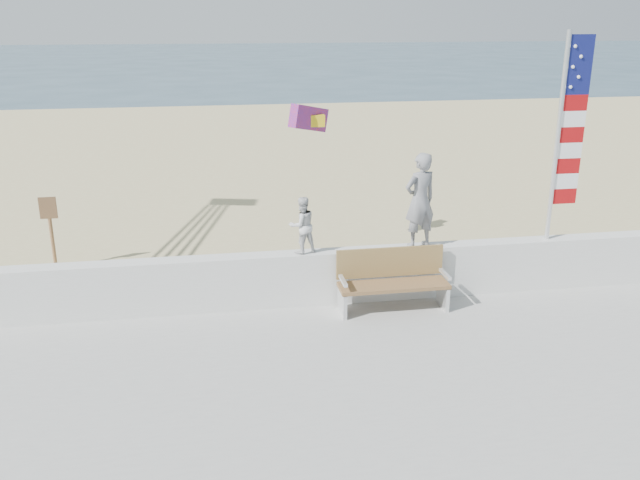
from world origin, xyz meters
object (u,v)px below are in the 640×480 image
at_px(child, 302,225).
at_px(flag, 566,129).
at_px(adult, 420,200).
at_px(bench, 392,279).

bearing_deg(child, flag, 161.97).
height_order(child, flag, flag).
xyz_separation_m(child, flag, (4.44, -0.00, 1.44)).
xyz_separation_m(adult, flag, (2.46, -0.00, 1.11)).
distance_m(adult, flag, 2.70).
bearing_deg(bench, flag, 8.54).
bearing_deg(bench, child, 162.23).
xyz_separation_m(child, bench, (1.42, -0.45, -0.86)).
relative_size(child, bench, 0.53).
distance_m(child, flag, 4.67).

